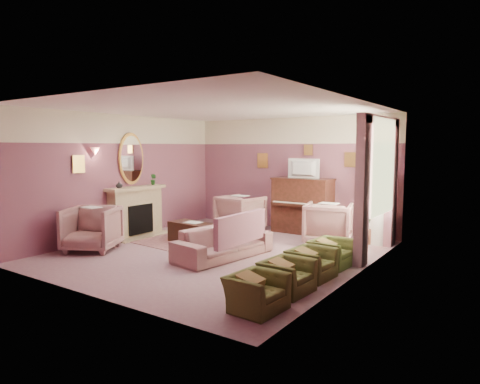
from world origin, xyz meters
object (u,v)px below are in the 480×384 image
Objects in this scene: piano at (302,206)px; olive_chair_b at (287,271)px; floral_armchair_left at (240,211)px; sofa at (223,236)px; floral_armchair_front at (92,226)px; floral_armchair_right at (328,221)px; olive_chair_c at (311,259)px; olive_chair_a at (257,286)px; olive_chair_d at (331,248)px; coffee_table at (192,233)px; side_table at (379,227)px; television at (302,167)px.

piano is 1.94× the size of olive_chair_b.
sofa is at bearing -62.97° from floral_armchair_left.
sofa is at bearing 22.95° from floral_armchair_front.
floral_armchair_front is 1.37× the size of olive_chair_b.
floral_armchair_right is 2.49m from olive_chair_c.
olive_chair_a and olive_chair_c have the same top height.
sofa is 2.16m from olive_chair_b.
olive_chair_c is at bearing -90.00° from olive_chair_d.
sofa is at bearing 173.27° from olive_chair_c.
olive_chair_d is at bearing 90.00° from olive_chair_c.
floral_armchair_left is 3.51m from olive_chair_d.
olive_chair_b and olive_chair_c have the same top height.
coffee_table is 1.71m from floral_armchair_left.
olive_chair_b is 3.87m from side_table.
sofa is at bearing -118.76° from floral_armchair_right.
olive_chair_a and olive_chair_b have the same top height.
floral_armchair_left and floral_armchair_front have the same top height.
floral_armchair_front is at bearing -157.05° from sofa.
olive_chair_b is at bearing -90.00° from olive_chair_d.
sofa is (-0.19, -2.91, -1.20)m from television.
coffee_table is at bearing 165.39° from olive_chair_c.
floral_armchair_right and floral_armchair_front have the same top height.
floral_armchair_left reaches higher than coffee_table.
television is at bearing 24.32° from floral_armchair_left.
piano is 1.91m from side_table.
olive_chair_d is (3.07, -1.70, -0.18)m from floral_armchair_left.
olive_chair_a is 2.46m from olive_chair_d.
side_table is at bearing 53.84° from sofa.
floral_armchair_left is at bearing 117.03° from sofa.
piano reaches higher than sofa.
floral_armchair_left is at bearing 132.54° from olive_chair_b.
floral_armchair_front is at bearing -138.81° from floral_armchair_right.
olive_chair_a is at bearing -53.62° from floral_armchair_left.
olive_chair_b and olive_chair_d have the same top height.
side_table is at bearing 87.46° from olive_chair_b.
television is 5.23m from olive_chair_a.
olive_chair_a is 4.69m from side_table.
sofa is at bearing 151.15° from olive_chair_b.
floral_armchair_front reaches higher than coffee_table.
side_table is at bearing 9.26° from floral_armchair_left.
floral_armchair_front is 1.37× the size of olive_chair_a.
olive_chair_a is (0.71, -4.02, -0.18)m from floral_armchair_right.
olive_chair_a is 1.03× the size of side_table.
floral_armchair_left is 5.17m from olive_chair_a.
olive_chair_d is (0.71, -1.56, -0.18)m from floral_armchair_right.
olive_chair_a is at bearing -70.32° from television.
sofa is 1.99m from olive_chair_d.
coffee_table is at bearing -122.47° from piano.
television reaches higher than piano.
sofa is 2.77× the size of olive_chair_b.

